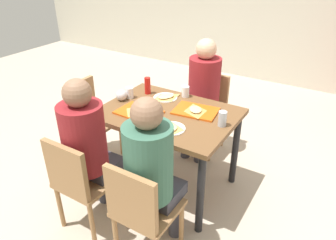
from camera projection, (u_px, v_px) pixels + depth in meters
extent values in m
cube|color=#B7A893|center=(168.00, 184.00, 3.05)|extent=(10.00, 10.00, 0.02)
cube|color=brown|center=(168.00, 114.00, 2.69)|extent=(1.13, 0.84, 0.04)
cylinder|color=black|center=(99.00, 154.00, 2.84)|extent=(0.06, 0.06, 0.73)
cylinder|color=black|center=(200.00, 195.00, 2.37)|extent=(0.06, 0.06, 0.73)
cylinder|color=black|center=(145.00, 122.00, 3.37)|extent=(0.06, 0.06, 0.73)
cylinder|color=black|center=(235.00, 149.00, 2.91)|extent=(0.06, 0.06, 0.73)
cube|color=#9E7247|center=(88.00, 180.00, 2.44)|extent=(0.40, 0.40, 0.03)
cube|color=#9E7247|center=(66.00, 170.00, 2.20)|extent=(0.38, 0.04, 0.40)
cylinder|color=#9E7247|center=(91.00, 183.00, 2.75)|extent=(0.04, 0.04, 0.40)
cylinder|color=#9E7247|center=(121.00, 197.00, 2.59)|extent=(0.04, 0.04, 0.40)
cylinder|color=#9E7247|center=(60.00, 207.00, 2.50)|extent=(0.04, 0.04, 0.40)
cylinder|color=#9E7247|center=(92.00, 224.00, 2.34)|extent=(0.04, 0.04, 0.40)
cube|color=#9E7247|center=(148.00, 208.00, 2.18)|extent=(0.40, 0.40, 0.03)
cube|color=#9E7247|center=(131.00, 200.00, 1.94)|extent=(0.38, 0.04, 0.40)
cylinder|color=#9E7247|center=(144.00, 207.00, 2.49)|extent=(0.04, 0.04, 0.40)
cylinder|color=#9E7247|center=(181.00, 225.00, 2.33)|extent=(0.04, 0.04, 0.40)
cylinder|color=#9E7247|center=(116.00, 237.00, 2.24)|extent=(0.04, 0.04, 0.40)
cube|color=#9E7247|center=(203.00, 115.00, 3.39)|extent=(0.40, 0.40, 0.03)
cube|color=#9E7247|center=(212.00, 91.00, 3.42)|extent=(0.38, 0.04, 0.40)
cylinder|color=#9E7247|center=(210.00, 144.00, 3.29)|extent=(0.04, 0.04, 0.40)
cylinder|color=#9E7247|center=(181.00, 135.00, 3.44)|extent=(0.04, 0.04, 0.40)
cylinder|color=#9E7247|center=(223.00, 130.00, 3.54)|extent=(0.04, 0.04, 0.40)
cylinder|color=#9E7247|center=(195.00, 122.00, 3.70)|extent=(0.04, 0.04, 0.40)
cube|color=#9E7247|center=(96.00, 123.00, 3.25)|extent=(0.40, 0.40, 0.03)
cube|color=#9E7247|center=(81.00, 100.00, 3.23)|extent=(0.04, 0.38, 0.40)
cylinder|color=#9E7247|center=(121.00, 138.00, 3.40)|extent=(0.04, 0.04, 0.40)
cylinder|color=#9E7247|center=(99.00, 153.00, 3.14)|extent=(0.04, 0.04, 0.40)
cylinder|color=#9E7247|center=(97.00, 129.00, 3.56)|extent=(0.04, 0.04, 0.40)
cylinder|color=#9E7247|center=(75.00, 143.00, 3.30)|extent=(0.04, 0.04, 0.40)
cylinder|color=#383842|center=(103.00, 181.00, 2.75)|extent=(0.10, 0.10, 0.43)
cylinder|color=#383842|center=(117.00, 187.00, 2.67)|extent=(0.10, 0.10, 0.43)
cube|color=#383842|center=(99.00, 165.00, 2.51)|extent=(0.32, 0.28, 0.10)
cylinder|color=maroon|center=(84.00, 138.00, 2.28)|extent=(0.32, 0.32, 0.52)
sphere|color=#8C664C|center=(77.00, 93.00, 2.11)|extent=(0.20, 0.20, 0.20)
cylinder|color=#383842|center=(157.00, 205.00, 2.49)|extent=(0.10, 0.10, 0.43)
cylinder|color=#383842|center=(175.00, 213.00, 2.41)|extent=(0.10, 0.10, 0.43)
cube|color=#383842|center=(159.00, 190.00, 2.25)|extent=(0.32, 0.28, 0.10)
cylinder|color=#386651|center=(148.00, 162.00, 2.02)|extent=(0.32, 0.32, 0.52)
sphere|color=#8C664C|center=(147.00, 113.00, 1.85)|extent=(0.20, 0.20, 0.20)
cylinder|color=#383842|center=(199.00, 143.00, 3.27)|extent=(0.10, 0.10, 0.43)
cylinder|color=#383842|center=(186.00, 139.00, 3.35)|extent=(0.10, 0.10, 0.43)
cube|color=#383842|center=(198.00, 115.00, 3.26)|extent=(0.32, 0.28, 0.10)
cylinder|color=maroon|center=(204.00, 83.00, 3.19)|extent=(0.32, 0.32, 0.52)
sphere|color=#DBAD89|center=(206.00, 49.00, 3.02)|extent=(0.20, 0.20, 0.20)
cube|color=#D85914|center=(139.00, 112.00, 2.66)|extent=(0.37, 0.27, 0.02)
cube|color=#D85914|center=(196.00, 111.00, 2.68)|extent=(0.39, 0.30, 0.02)
cylinder|color=white|center=(165.00, 98.00, 2.93)|extent=(0.22, 0.22, 0.01)
cylinder|color=white|center=(171.00, 128.00, 2.43)|extent=(0.22, 0.22, 0.01)
pyramid|color=tan|center=(136.00, 110.00, 2.66)|extent=(0.15, 0.19, 0.01)
ellipsoid|color=#B74723|center=(136.00, 109.00, 2.65)|extent=(0.11, 0.14, 0.01)
pyramid|color=#C68C47|center=(195.00, 110.00, 2.66)|extent=(0.23, 0.25, 0.01)
ellipsoid|color=#D8C67F|center=(196.00, 109.00, 2.65)|extent=(0.16, 0.17, 0.01)
pyramid|color=tan|center=(166.00, 97.00, 2.91)|extent=(0.23, 0.27, 0.01)
ellipsoid|color=#D8C67F|center=(166.00, 96.00, 2.91)|extent=(0.16, 0.19, 0.01)
pyramid|color=tan|center=(169.00, 128.00, 2.41)|extent=(0.23, 0.23, 0.01)
ellipsoid|color=#D8C67F|center=(169.00, 127.00, 2.40)|extent=(0.16, 0.16, 0.01)
cylinder|color=white|center=(185.00, 92.00, 2.93)|extent=(0.07, 0.07, 0.10)
cylinder|color=white|center=(146.00, 125.00, 2.38)|extent=(0.07, 0.07, 0.10)
cylinder|color=white|center=(130.00, 93.00, 2.91)|extent=(0.07, 0.07, 0.10)
cylinder|color=#B7BCC6|center=(222.00, 119.00, 2.45)|extent=(0.07, 0.07, 0.12)
cylinder|color=red|center=(148.00, 86.00, 2.98)|extent=(0.06, 0.06, 0.16)
sphere|color=silver|center=(121.00, 95.00, 2.86)|extent=(0.10, 0.10, 0.10)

